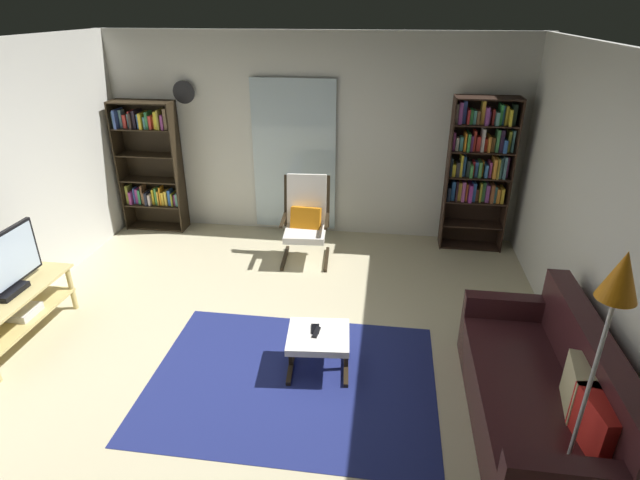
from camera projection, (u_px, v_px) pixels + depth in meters
The scene contains 16 objects.
ground_plane at pixel (264, 359), 4.48m from camera, with size 7.02×7.02×0.00m, color #C6BA94.
wall_back at pixel (312, 137), 6.52m from camera, with size 5.60×0.06×2.60m, color silver.
wall_right at pixel (623, 247), 3.59m from camera, with size 0.06×6.00×2.60m, color silver.
glass_door_panel at pixel (294, 157), 6.60m from camera, with size 1.10×0.01×2.00m, color silver.
area_rug at pixel (292, 380), 4.23m from camera, with size 2.39×1.78×0.01m, color navy.
tv_stand at pixel (15, 309), 4.62m from camera, with size 0.48×1.23×0.50m.
television at pixel (2, 268), 4.42m from camera, with size 0.20×0.93×0.56m.
bookshelf_near_tv at pixel (150, 162), 6.75m from camera, with size 0.82×0.30×1.76m.
bookshelf_near_sofa at pixel (479, 165), 6.13m from camera, with size 0.77×0.30×1.91m.
leather_sofa at pixel (544, 397), 3.62m from camera, with size 0.83×1.90×0.86m.
lounge_armchair at pixel (306, 217), 6.08m from camera, with size 0.61×0.69×1.02m.
ottoman at pixel (318, 340), 4.25m from camera, with size 0.56×0.52×0.36m.
tv_remote at pixel (316, 332), 4.22m from camera, with size 0.04×0.14×0.02m, color black.
cell_phone at pixel (315, 329), 4.27m from camera, with size 0.07×0.14×0.01m, color black.
floor_lamp_by_sofa at pixel (612, 308), 2.56m from camera, with size 0.22×0.22×1.80m.
wall_clock at pixel (184, 92), 6.42m from camera, with size 0.29×0.03×0.29m.
Camera 1 is at (0.99, -3.49, 2.88)m, focal length 28.17 mm.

